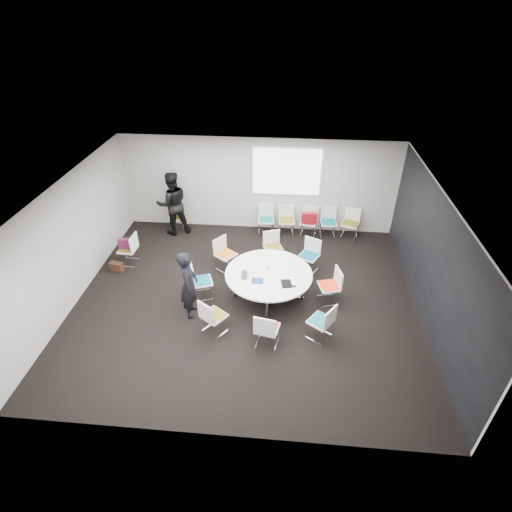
# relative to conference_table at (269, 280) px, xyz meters

# --- Properties ---
(room_shell) EXTENTS (8.08, 7.08, 2.88)m
(room_shell) POSITION_rel_conference_table_xyz_m (-0.43, -0.12, 0.89)
(room_shell) COLOR black
(room_shell) RESTS_ON ground
(conference_table) EXTENTS (2.02, 2.02, 0.73)m
(conference_table) POSITION_rel_conference_table_xyz_m (0.00, 0.00, 0.00)
(conference_table) COLOR silver
(conference_table) RESTS_ON ground
(projection_screen) EXTENTS (1.90, 0.03, 1.35)m
(projection_screen) POSITION_rel_conference_table_xyz_m (0.28, 3.34, 1.34)
(projection_screen) COLOR white
(projection_screen) RESTS_ON room_shell
(chair_ring_a) EXTENTS (0.55, 0.56, 0.88)m
(chair_ring_a) POSITION_rel_conference_table_xyz_m (1.42, 0.00, -0.24)
(chair_ring_a) COLOR silver
(chair_ring_a) RESTS_ON ground
(chair_ring_b) EXTENTS (0.62, 0.61, 0.88)m
(chair_ring_b) POSITION_rel_conference_table_xyz_m (0.97, 1.22, -0.24)
(chair_ring_b) COLOR silver
(chair_ring_b) RESTS_ON ground
(chair_ring_c) EXTENTS (0.59, 0.58, 0.88)m
(chair_ring_c) POSITION_rel_conference_table_xyz_m (0.03, 1.50, -0.24)
(chair_ring_c) COLOR silver
(chair_ring_c) RESTS_ON ground
(chair_ring_d) EXTENTS (0.63, 0.64, 0.88)m
(chair_ring_d) POSITION_rel_conference_table_xyz_m (-1.19, 1.10, -0.24)
(chair_ring_d) COLOR silver
(chair_ring_d) RESTS_ON ground
(chair_ring_e) EXTENTS (0.58, 0.59, 0.88)m
(chair_ring_e) POSITION_rel_conference_table_xyz_m (-1.57, -0.08, -0.24)
(chair_ring_e) COLOR silver
(chair_ring_e) RESTS_ON ground
(chair_ring_f) EXTENTS (0.63, 0.63, 0.88)m
(chair_ring_f) POSITION_rel_conference_table_xyz_m (-1.08, -1.24, -0.24)
(chair_ring_f) COLOR silver
(chair_ring_f) RESTS_ON ground
(chair_ring_g) EXTENTS (0.54, 0.53, 0.88)m
(chair_ring_g) POSITION_rel_conference_table_xyz_m (0.07, -1.51, -0.24)
(chair_ring_g) COLOR silver
(chair_ring_g) RESTS_ON ground
(chair_ring_h) EXTENTS (0.63, 0.64, 0.88)m
(chair_ring_h) POSITION_rel_conference_table_xyz_m (1.17, -1.20, -0.24)
(chair_ring_h) COLOR silver
(chair_ring_h) RESTS_ON ground
(chair_back_a) EXTENTS (0.51, 0.49, 0.88)m
(chair_back_a) POSITION_rel_conference_table_xyz_m (-0.27, 3.04, -0.24)
(chair_back_a) COLOR silver
(chair_back_a) RESTS_ON ground
(chair_back_b) EXTENTS (0.50, 0.49, 0.88)m
(chair_back_b) POSITION_rel_conference_table_xyz_m (0.35, 3.04, -0.24)
(chair_back_b) COLOR silver
(chair_back_b) RESTS_ON ground
(chair_back_c) EXTENTS (0.55, 0.54, 0.88)m
(chair_back_c) POSITION_rel_conference_table_xyz_m (0.99, 3.03, -0.24)
(chair_back_c) COLOR silver
(chair_back_c) RESTS_ON ground
(chair_back_d) EXTENTS (0.48, 0.47, 0.88)m
(chair_back_d) POSITION_rel_conference_table_xyz_m (1.58, 3.04, -0.24)
(chair_back_d) COLOR silver
(chair_back_d) RESTS_ON ground
(chair_back_e) EXTENTS (0.59, 0.58, 0.88)m
(chair_back_e) POSITION_rel_conference_table_xyz_m (2.20, 3.03, -0.24)
(chair_back_e) COLOR silver
(chair_back_e) RESTS_ON ground
(chair_spare_left) EXTENTS (0.47, 0.48, 0.88)m
(chair_spare_left) POSITION_rel_conference_table_xyz_m (-3.79, 1.11, -0.24)
(chair_spare_left) COLOR silver
(chair_spare_left) RESTS_ON ground
(chair_person_back) EXTENTS (0.58, 0.57, 0.88)m
(chair_person_back) POSITION_rel_conference_table_xyz_m (-3.00, 3.00, -0.24)
(chair_person_back) COLOR silver
(chair_person_back) RESTS_ON ground
(person_main) EXTENTS (0.48, 0.65, 1.65)m
(person_main) POSITION_rel_conference_table_xyz_m (-1.70, -0.70, 0.31)
(person_main) COLOR black
(person_main) RESTS_ON ground
(person_back) EXTENTS (1.15, 1.05, 1.92)m
(person_back) POSITION_rel_conference_table_xyz_m (-2.99, 2.83, 0.45)
(person_back) COLOR black
(person_back) RESTS_ON ground
(laptop) EXTENTS (0.24, 0.35, 0.03)m
(laptop) POSITION_rel_conference_table_xyz_m (-0.50, -0.14, 0.23)
(laptop) COLOR #333338
(laptop) RESTS_ON conference_table
(laptop_lid) EXTENTS (0.05, 0.30, 0.22)m
(laptop_lid) POSITION_rel_conference_table_xyz_m (-0.50, 0.10, 0.35)
(laptop_lid) COLOR silver
(laptop_lid) RESTS_ON conference_table
(notebook_black) EXTENTS (0.27, 0.33, 0.02)m
(notebook_black) POSITION_rel_conference_table_xyz_m (0.42, -0.37, 0.23)
(notebook_black) COLOR black
(notebook_black) RESTS_ON conference_table
(tablet_folio) EXTENTS (0.26, 0.20, 0.03)m
(tablet_folio) POSITION_rel_conference_table_xyz_m (-0.24, -0.32, 0.23)
(tablet_folio) COLOR navy
(tablet_folio) RESTS_ON conference_table
(papers_right) EXTENTS (0.37, 0.35, 0.00)m
(papers_right) POSITION_rel_conference_table_xyz_m (0.67, 0.18, 0.22)
(papers_right) COLOR white
(papers_right) RESTS_ON conference_table
(papers_front) EXTENTS (0.34, 0.27, 0.00)m
(papers_front) POSITION_rel_conference_table_xyz_m (0.62, -0.22, 0.22)
(papers_front) COLOR white
(papers_front) RESTS_ON conference_table
(cup) EXTENTS (0.08, 0.08, 0.09)m
(cup) POSITION_rel_conference_table_xyz_m (-0.04, 0.18, 0.26)
(cup) COLOR white
(cup) RESTS_ON conference_table
(phone) EXTENTS (0.15, 0.09, 0.01)m
(phone) POSITION_rel_conference_table_xyz_m (0.56, -0.44, 0.22)
(phone) COLOR black
(phone) RESTS_ON conference_table
(maroon_bag) EXTENTS (0.42, 0.19, 0.28)m
(maroon_bag) POSITION_rel_conference_table_xyz_m (-3.81, 1.11, 0.11)
(maroon_bag) COLOR #541638
(maroon_bag) RESTS_ON chair_spare_left
(brown_bag) EXTENTS (0.39, 0.24, 0.24)m
(brown_bag) POSITION_rel_conference_table_xyz_m (-4.04, 0.75, -0.39)
(brown_bag) COLOR #351D11
(brown_bag) RESTS_ON ground
(red_jacket) EXTENTS (0.45, 0.18, 0.36)m
(red_jacket) POSITION_rel_conference_table_xyz_m (0.99, 2.81, 0.19)
(red_jacket) COLOR maroon
(red_jacket) RESTS_ON chair_back_c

